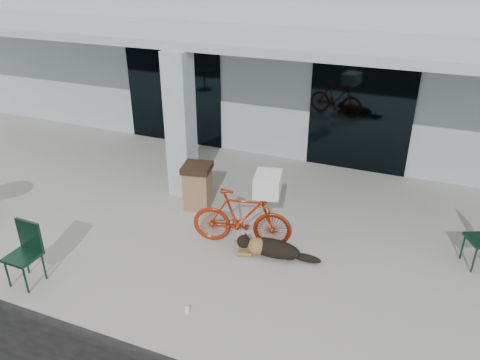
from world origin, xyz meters
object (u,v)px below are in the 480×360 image
at_px(dog, 273,247).
at_px(bicycle, 242,218).
at_px(cafe_chair_near, 22,256).
at_px(trash_receptacle, 198,186).

bearing_deg(dog, bicycle, 151.00).
bearing_deg(cafe_chair_near, trash_receptacle, 68.08).
distance_m(cafe_chair_near, trash_receptacle, 3.60).
bearing_deg(dog, trash_receptacle, 137.62).
height_order(dog, cafe_chair_near, cafe_chair_near).
height_order(bicycle, trash_receptacle, bicycle).
relative_size(cafe_chair_near, trash_receptacle, 1.09).
relative_size(bicycle, dog, 1.59).
xyz_separation_m(cafe_chair_near, trash_receptacle, (1.43, 3.30, -0.04)).
xyz_separation_m(bicycle, dog, (0.66, -0.18, -0.35)).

